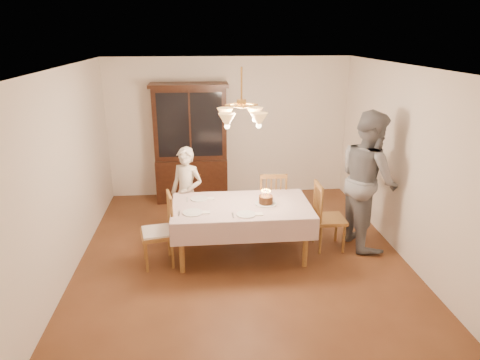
{
  "coord_description": "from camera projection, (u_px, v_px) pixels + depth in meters",
  "views": [
    {
      "loc": [
        -0.53,
        -5.42,
        3.0
      ],
      "look_at": [
        0.0,
        0.2,
        1.05
      ],
      "focal_mm": 32.0,
      "sensor_mm": 36.0,
      "label": 1
    }
  ],
  "objects": [
    {
      "name": "place_setting_near_left",
      "position": [
        194.0,
        213.0,
        5.6
      ],
      "size": [
        0.41,
        0.26,
        0.02
      ],
      "color": "white",
      "rests_on": "dining_table"
    },
    {
      "name": "elderly_woman",
      "position": [
        187.0,
        193.0,
        6.44
      ],
      "size": [
        0.62,
        0.54,
        1.42
      ],
      "primitive_type": "imported",
      "rotation": [
        0.0,
        0.0,
        -0.49
      ],
      "color": "beige",
      "rests_on": "ground"
    },
    {
      "name": "chair_left_end",
      "position": [
        158.0,
        233.0,
        5.72
      ],
      "size": [
        0.5,
        0.51,
        1.0
      ],
      "color": "brown",
      "rests_on": "ground"
    },
    {
      "name": "chair_right_end",
      "position": [
        329.0,
        220.0,
        6.17
      ],
      "size": [
        0.42,
        0.44,
        1.0
      ],
      "color": "brown",
      "rests_on": "ground"
    },
    {
      "name": "chandelier",
      "position": [
        241.0,
        117.0,
        5.48
      ],
      "size": [
        0.62,
        0.62,
        0.73
      ],
      "color": "#BF8C3F",
      "rests_on": "ground"
    },
    {
      "name": "chair_far_side",
      "position": [
        271.0,
        205.0,
        6.71
      ],
      "size": [
        0.45,
        0.43,
        1.0
      ],
      "color": "brown",
      "rests_on": "ground"
    },
    {
      "name": "place_setting_near_right",
      "position": [
        247.0,
        214.0,
        5.55
      ],
      "size": [
        0.4,
        0.25,
        0.02
      ],
      "color": "white",
      "rests_on": "dining_table"
    },
    {
      "name": "place_setting_far_left",
      "position": [
        200.0,
        199.0,
        6.07
      ],
      "size": [
        0.39,
        0.24,
        0.02
      ],
      "color": "white",
      "rests_on": "dining_table"
    },
    {
      "name": "china_hutch",
      "position": [
        191.0,
        145.0,
        7.84
      ],
      "size": [
        1.38,
        0.54,
        2.16
      ],
      "color": "black",
      "rests_on": "ground"
    },
    {
      "name": "adult_in_grey",
      "position": [
        368.0,
        179.0,
        6.14
      ],
      "size": [
        0.84,
        1.04,
        2.0
      ],
      "primitive_type": "imported",
      "rotation": [
        0.0,
        0.0,
        1.66
      ],
      "color": "slate",
      "rests_on": "ground"
    },
    {
      "name": "ground",
      "position": [
        241.0,
        254.0,
        6.13
      ],
      "size": [
        5.0,
        5.0,
        0.0
      ],
      "primitive_type": "plane",
      "color": "#542D18",
      "rests_on": "ground"
    },
    {
      "name": "birthday_cake",
      "position": [
        266.0,
        200.0,
        5.89
      ],
      "size": [
        0.3,
        0.3,
        0.2
      ],
      "color": "white",
      "rests_on": "dining_table"
    },
    {
      "name": "dining_table",
      "position": [
        241.0,
        210.0,
        5.9
      ],
      "size": [
        1.9,
        1.1,
        0.76
      ],
      "color": "brown",
      "rests_on": "ground"
    },
    {
      "name": "room_shell",
      "position": [
        241.0,
        147.0,
        5.61
      ],
      "size": [
        5.0,
        5.0,
        5.0
      ],
      "color": "white",
      "rests_on": "ground"
    }
  ]
}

